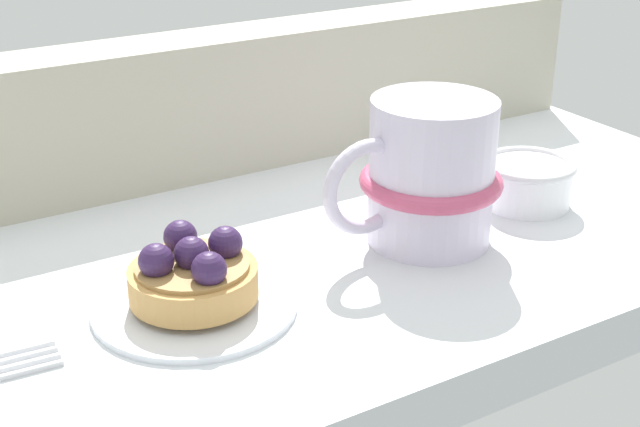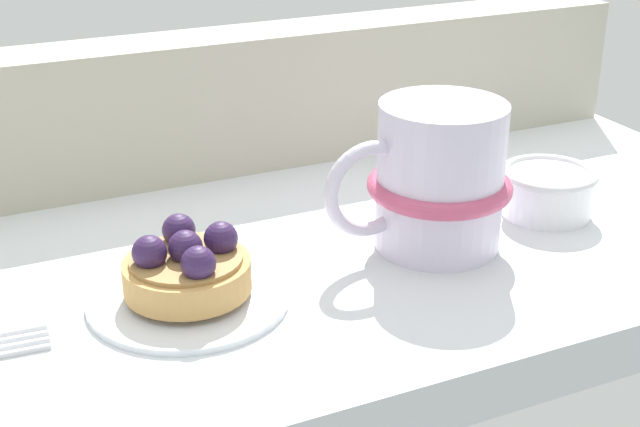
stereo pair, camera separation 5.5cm
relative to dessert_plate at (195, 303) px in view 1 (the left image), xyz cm
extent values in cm
cube|color=silver|center=(5.57, 4.92, -2.10)|extent=(81.27, 36.67, 3.43)
cube|color=#B2AD99|center=(5.57, 20.32, 5.04)|extent=(79.64, 5.87, 10.84)
cylinder|color=silver|center=(0.00, 0.00, 0.03)|extent=(12.10, 12.10, 0.83)
cylinder|color=silver|center=(0.00, 0.00, -0.18)|extent=(6.66, 6.66, 0.41)
cylinder|color=tan|center=(0.00, 0.00, 1.37)|extent=(7.56, 7.56, 1.86)
cylinder|color=#A37942|center=(0.00, 0.00, 2.45)|extent=(6.66, 6.66, 0.30)
sphere|color=#331E47|center=(0.00, 0.00, 3.21)|extent=(2.04, 2.04, 2.04)
sphere|color=#331E47|center=(2.24, 0.20, 3.24)|extent=(2.05, 2.05, 2.05)
sphere|color=#331E47|center=(0.29, 2.30, 3.27)|extent=(2.03, 2.03, 2.03)
sphere|color=#331E47|center=(-2.09, 0.16, 3.23)|extent=(2.04, 2.04, 2.04)
sphere|color=#331E47|center=(0.07, -2.24, 3.19)|extent=(2.03, 2.03, 2.03)
cylinder|color=silver|center=(17.40, 0.36, 4.56)|extent=(8.32, 8.32, 9.89)
torus|color=#C64C70|center=(17.40, 0.36, 3.91)|extent=(9.55, 9.55, 1.19)
torus|color=silver|center=(12.27, 0.36, 4.56)|extent=(6.45, 0.91, 6.45)
cube|color=silver|center=(-10.09, -1.70, -0.09)|extent=(3.51, 0.49, 0.60)
cube|color=silver|center=(-10.04, -0.97, -0.09)|extent=(3.51, 0.49, 0.60)
cube|color=silver|center=(-9.99, -0.24, -0.09)|extent=(3.51, 0.49, 0.60)
cube|color=silver|center=(-9.94, 0.49, -0.09)|extent=(3.51, 0.49, 0.60)
cylinder|color=white|center=(27.27, 1.41, 1.18)|extent=(6.43, 6.43, 3.13)
torus|color=silver|center=(27.27, 1.41, 2.74)|extent=(6.90, 6.90, 0.60)
camera|label=1|loc=(-17.39, -43.10, 26.51)|focal=50.48mm
camera|label=2|loc=(-12.50, -45.70, 26.51)|focal=50.48mm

